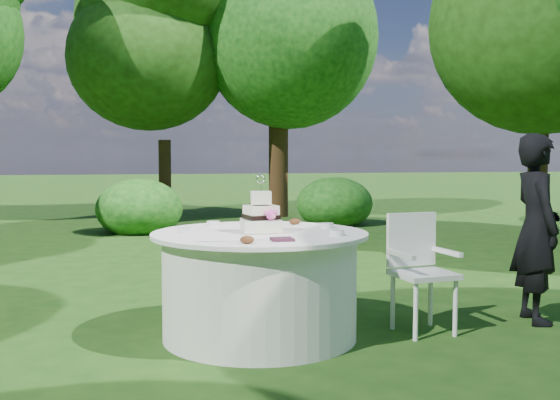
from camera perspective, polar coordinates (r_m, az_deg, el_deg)
The scene contains 9 objects.
ground at distance 4.88m, azimuth -1.76°, elevation -11.83°, with size 80.00×80.00×0.00m, color #183E10.
napkins at distance 4.25m, azimuth 0.19°, elevation -3.45°, with size 0.14×0.14×0.02m, color #451D32.
feather_plume at distance 4.27m, azimuth -4.39°, elevation -3.48°, with size 0.48×0.07×0.01m, color white.
guest at distance 5.55m, azimuth 21.42°, elevation -2.30°, with size 0.54×0.36×1.49m, color black.
table at distance 4.79m, azimuth -1.77°, elevation -7.35°, with size 1.56×1.56×0.77m.
cake at distance 4.70m, azimuth -1.65°, elevation -1.45°, with size 0.28×0.29×0.41m.
chair at distance 5.05m, azimuth 11.98°, elevation -5.35°, with size 0.47×0.46×0.88m.
votives at distance 4.81m, azimuth -1.32°, elevation -2.45°, with size 1.17×0.88×0.04m.
petal_cups at distance 4.67m, azimuth -0.55°, elevation -2.58°, with size 0.64×1.12×0.05m.
Camera 1 is at (-0.84, -4.62, 1.33)m, focal length 42.00 mm.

